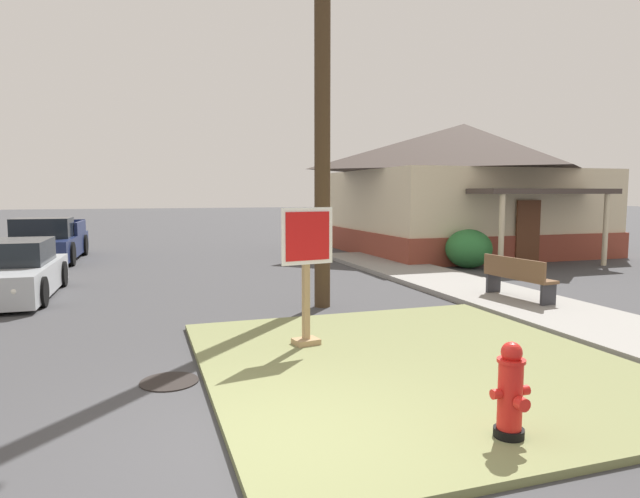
{
  "coord_description": "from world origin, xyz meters",
  "views": [
    {
      "loc": [
        -1.05,
        -4.54,
        2.29
      ],
      "look_at": [
        1.47,
        3.07,
        1.46
      ],
      "focal_mm": 30.68,
      "sensor_mm": 36.0,
      "label": 1
    }
  ],
  "objects_px": {
    "manhole_cover": "(169,382)",
    "utility_pole": "(322,23)",
    "fire_hydrant": "(510,393)",
    "parked_sedan_silver": "(10,273)",
    "street_bench": "(517,276)",
    "stop_sign": "(307,277)",
    "pickup_truck_navy": "(47,243)"
  },
  "relations": [
    {
      "from": "fire_hydrant",
      "to": "pickup_truck_navy",
      "type": "distance_m",
      "value": 17.21
    },
    {
      "from": "manhole_cover",
      "to": "utility_pole",
      "type": "relative_size",
      "value": 0.07
    },
    {
      "from": "fire_hydrant",
      "to": "parked_sedan_silver",
      "type": "xyz_separation_m",
      "value": [
        -5.84,
        9.36,
        0.05
      ]
    },
    {
      "from": "pickup_truck_navy",
      "to": "street_bench",
      "type": "height_order",
      "value": "pickup_truck_navy"
    },
    {
      "from": "parked_sedan_silver",
      "to": "utility_pole",
      "type": "height_order",
      "value": "utility_pole"
    },
    {
      "from": "fire_hydrant",
      "to": "utility_pole",
      "type": "distance_m",
      "value": 8.07
    },
    {
      "from": "fire_hydrant",
      "to": "manhole_cover",
      "type": "xyz_separation_m",
      "value": [
        -2.84,
        2.69,
        -0.49
      ]
    },
    {
      "from": "fire_hydrant",
      "to": "manhole_cover",
      "type": "relative_size",
      "value": 1.26
    },
    {
      "from": "manhole_cover",
      "to": "street_bench",
      "type": "xyz_separation_m",
      "value": [
        7.05,
        2.58,
        0.58
      ]
    },
    {
      "from": "pickup_truck_navy",
      "to": "utility_pole",
      "type": "distance_m",
      "value": 12.69
    },
    {
      "from": "fire_hydrant",
      "to": "utility_pole",
      "type": "relative_size",
      "value": 0.08
    },
    {
      "from": "parked_sedan_silver",
      "to": "street_bench",
      "type": "distance_m",
      "value": 10.84
    },
    {
      "from": "manhole_cover",
      "to": "parked_sedan_silver",
      "type": "distance_m",
      "value": 7.33
    },
    {
      "from": "stop_sign",
      "to": "parked_sedan_silver",
      "type": "xyz_separation_m",
      "value": [
        -4.98,
        5.88,
        -0.53
      ]
    },
    {
      "from": "street_bench",
      "to": "fire_hydrant",
      "type": "bearing_deg",
      "value": -128.59
    },
    {
      "from": "parked_sedan_silver",
      "to": "utility_pole",
      "type": "distance_m",
      "value": 8.5
    },
    {
      "from": "parked_sedan_silver",
      "to": "pickup_truck_navy",
      "type": "height_order",
      "value": "pickup_truck_navy"
    },
    {
      "from": "street_bench",
      "to": "manhole_cover",
      "type": "bearing_deg",
      "value": -159.89
    },
    {
      "from": "stop_sign",
      "to": "utility_pole",
      "type": "bearing_deg",
      "value": 67.14
    },
    {
      "from": "stop_sign",
      "to": "utility_pole",
      "type": "height_order",
      "value": "utility_pole"
    },
    {
      "from": "stop_sign",
      "to": "manhole_cover",
      "type": "distance_m",
      "value": 2.39
    },
    {
      "from": "stop_sign",
      "to": "parked_sedan_silver",
      "type": "bearing_deg",
      "value": 130.28
    },
    {
      "from": "stop_sign",
      "to": "manhole_cover",
      "type": "height_order",
      "value": "stop_sign"
    },
    {
      "from": "manhole_cover",
      "to": "street_bench",
      "type": "relative_size",
      "value": 0.41
    },
    {
      "from": "parked_sedan_silver",
      "to": "fire_hydrant",
      "type": "bearing_deg",
      "value": -58.06
    },
    {
      "from": "manhole_cover",
      "to": "pickup_truck_navy",
      "type": "bearing_deg",
      "value": 103.48
    },
    {
      "from": "utility_pole",
      "to": "parked_sedan_silver",
      "type": "bearing_deg",
      "value": 153.64
    },
    {
      "from": "stop_sign",
      "to": "pickup_truck_navy",
      "type": "relative_size",
      "value": 0.38
    },
    {
      "from": "parked_sedan_silver",
      "to": "street_bench",
      "type": "height_order",
      "value": "parked_sedan_silver"
    },
    {
      "from": "manhole_cover",
      "to": "utility_pole",
      "type": "bearing_deg",
      "value": 48.69
    },
    {
      "from": "stop_sign",
      "to": "street_bench",
      "type": "distance_m",
      "value": 5.39
    },
    {
      "from": "manhole_cover",
      "to": "parked_sedan_silver",
      "type": "bearing_deg",
      "value": 114.2
    }
  ]
}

